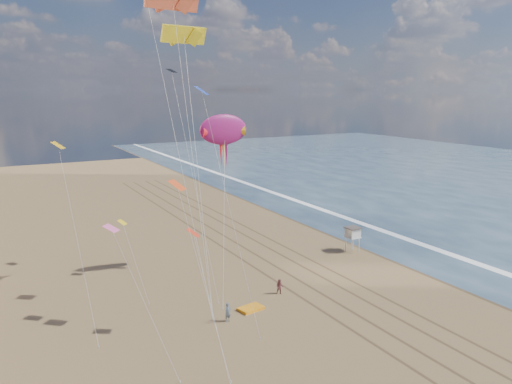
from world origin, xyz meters
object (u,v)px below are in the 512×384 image
kite_flyer_a (228,312)px  kite_flyer_b (280,287)px  show_kite (223,130)px  grounded_kite (251,308)px  lifeguard_stand (353,233)px

kite_flyer_a → kite_flyer_b: size_ratio=1.10×
show_kite → kite_flyer_a: size_ratio=10.88×
grounded_kite → kite_flyer_a: bearing=-167.7°
kite_flyer_a → show_kite: bearing=52.6°
kite_flyer_a → kite_flyer_b: kite_flyer_a is taller
grounded_kite → kite_flyer_b: size_ratio=1.44×
grounded_kite → show_kite: size_ratio=0.12×
kite_flyer_a → lifeguard_stand: bearing=11.1°
show_kite → kite_flyer_a: 20.06m
lifeguard_stand → grounded_kite: size_ratio=1.40×
kite_flyer_b → show_kite: bearing=140.4°
grounded_kite → kite_flyer_b: kite_flyer_b is taller
kite_flyer_a → kite_flyer_b: 7.98m
grounded_kite → lifeguard_stand: bearing=15.2°
grounded_kite → show_kite: show_kite is taller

